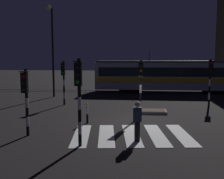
{
  "coord_description": "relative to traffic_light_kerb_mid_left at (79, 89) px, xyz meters",
  "views": [
    {
      "loc": [
        0.26,
        -14.73,
        3.53
      ],
      "look_at": [
        -1.48,
        3.2,
        1.4
      ],
      "focal_mm": 42.98,
      "sensor_mm": 36.0,
      "label": 1
    }
  ],
  "objects": [
    {
      "name": "ground_plane",
      "position": [
        2.02,
        4.59,
        -2.31
      ],
      "size": [
        120.0,
        120.0,
        0.0
      ],
      "primitive_type": "plane",
      "color": "black"
    },
    {
      "name": "rail_far",
      "position": [
        2.02,
        18.41,
        -2.3
      ],
      "size": [
        80.0,
        0.12,
        0.03
      ],
      "primitive_type": "cube",
      "color": "#59595E",
      "rests_on": "ground"
    },
    {
      "name": "bollard_island_edge",
      "position": [
        -0.43,
        3.92,
        -1.75
      ],
      "size": [
        0.12,
        0.12,
        1.11
      ],
      "color": "black",
      "rests_on": "ground"
    },
    {
      "name": "traffic_light_median_centre",
      "position": [
        2.45,
        5.67,
        -0.07
      ],
      "size": [
        0.36,
        0.42,
        3.39
      ],
      "color": "black",
      "rests_on": "ground"
    },
    {
      "name": "pedestrian_waiting_at_kerb",
      "position": [
        2.28,
        0.92,
        -1.44
      ],
      "size": [
        0.36,
        0.24,
        1.71
      ],
      "color": "black",
      "rests_on": "ground"
    },
    {
      "name": "traffic_light_corner_far_right",
      "position": [
        7.47,
        9.68,
        -0.01
      ],
      "size": [
        0.36,
        0.42,
        3.48
      ],
      "color": "black",
      "rests_on": "ground"
    },
    {
      "name": "street_lamp_trackside_left",
      "position": [
        -5.35,
        13.27,
        2.68
      ],
      "size": [
        0.44,
        1.21,
        7.99
      ],
      "color": "black",
      "rests_on": "ground"
    },
    {
      "name": "traffic_light_corner_far_left",
      "position": [
        -3.25,
        9.34,
        -0.14
      ],
      "size": [
        0.36,
        0.42,
        3.3
      ],
      "color": "black",
      "rests_on": "ground"
    },
    {
      "name": "rail_near",
      "position": [
        2.02,
        16.98,
        -2.3
      ],
      "size": [
        80.0,
        0.12,
        0.03
      ],
      "primitive_type": "cube",
      "color": "#59595E",
      "rests_on": "ground"
    },
    {
      "name": "crosswalk_zebra",
      "position": [
        2.02,
        1.84,
        -2.3
      ],
      "size": [
        5.68,
        4.2,
        0.02
      ],
      "color": "silver",
      "rests_on": "ground"
    },
    {
      "name": "traffic_light_kerb_mid_left",
      "position": [
        0.0,
        0.0,
        0.0
      ],
      "size": [
        0.36,
        0.42,
        3.51
      ],
      "color": "black",
      "rests_on": "ground"
    },
    {
      "name": "tram",
      "position": [
        5.81,
        17.69,
        -0.57
      ],
      "size": [
        15.87,
        2.58,
        4.15
      ],
      "color": "#B2BCC1",
      "rests_on": "ground"
    },
    {
      "name": "traffic_island",
      "position": [
        3.13,
        7.07,
        -2.22
      ],
      "size": [
        2.03,
        1.23,
        0.18
      ],
      "color": "slate",
      "rests_on": "ground"
    },
    {
      "name": "traffic_light_corner_near_left",
      "position": [
        -2.7,
        1.24,
        -0.31
      ],
      "size": [
        0.36,
        0.42,
        3.04
      ],
      "color": "black",
      "rests_on": "ground"
    }
  ]
}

